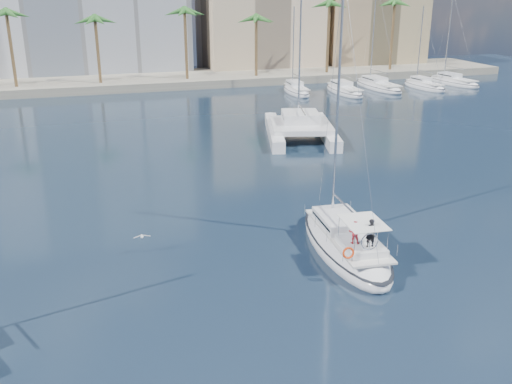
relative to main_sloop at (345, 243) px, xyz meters
name	(u,v)px	position (x,y,z in m)	size (l,w,h in m)	color
ground	(268,249)	(-4.09, 1.62, -0.50)	(160.00, 160.00, 0.00)	black
quay	(142,81)	(-4.09, 62.62, 0.10)	(120.00, 14.00, 1.20)	gray
building_beige	(260,12)	(17.91, 71.62, 9.50)	(20.00, 14.00, 20.00)	beige
building_tan_right	(369,17)	(37.91, 69.62, 8.50)	(18.00, 12.00, 18.00)	tan
palm_centre	(140,16)	(-4.09, 58.62, 9.78)	(3.60, 3.60, 12.30)	brown
palm_right	(357,13)	(29.91, 58.62, 9.78)	(3.60, 3.60, 12.30)	brown
main_sloop	(345,243)	(0.00, 0.00, 0.00)	(4.25, 10.87, 15.78)	white
catamaran	(300,126)	(7.26, 25.25, 0.66)	(9.55, 14.04, 18.58)	white
seagull	(142,236)	(-11.04, 3.06, 0.60)	(0.95, 0.41, 0.18)	silver
moored_yacht_a	(296,93)	(15.91, 48.62, -0.50)	(2.72, 9.35, 11.90)	white
moored_yacht_b	(344,93)	(22.41, 46.62, -0.50)	(3.14, 10.78, 13.72)	white
moored_yacht_c	(378,89)	(28.91, 48.62, -0.50)	(3.55, 12.21, 15.54)	white
moored_yacht_d	(424,88)	(35.41, 46.62, -0.50)	(2.72, 9.35, 11.90)	white
moored_yacht_e	(453,84)	(41.91, 48.62, -0.50)	(3.14, 10.78, 13.72)	white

